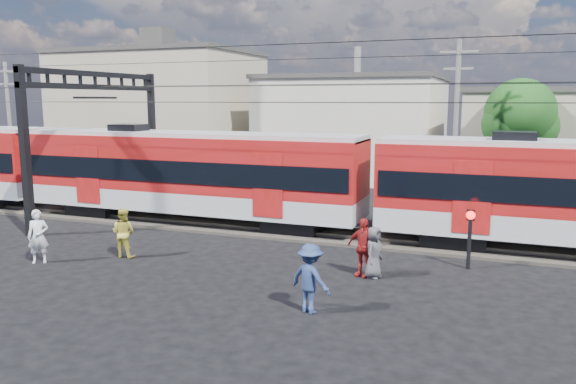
% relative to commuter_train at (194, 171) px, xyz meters
% --- Properties ---
extents(ground, '(120.00, 120.00, 0.00)m').
position_rel_commuter_train_xyz_m(ground, '(4.80, -8.00, -2.40)').
color(ground, black).
rests_on(ground, ground).
extents(track_bed, '(70.00, 3.40, 0.12)m').
position_rel_commuter_train_xyz_m(track_bed, '(4.80, 0.00, -2.34)').
color(track_bed, '#2D2823').
rests_on(track_bed, ground).
extents(rail_near, '(70.00, 0.12, 0.12)m').
position_rel_commuter_train_xyz_m(rail_near, '(4.80, -0.75, -2.22)').
color(rail_near, '#59544C').
rests_on(rail_near, track_bed).
extents(rail_far, '(70.00, 0.12, 0.12)m').
position_rel_commuter_train_xyz_m(rail_far, '(4.80, 0.75, -2.22)').
color(rail_far, '#59544C').
rests_on(rail_far, track_bed).
extents(commuter_train, '(50.30, 3.08, 4.17)m').
position_rel_commuter_train_xyz_m(commuter_train, '(0.00, 0.00, 0.00)').
color(commuter_train, black).
rests_on(commuter_train, ground).
extents(catenary, '(70.00, 9.30, 7.52)m').
position_rel_commuter_train_xyz_m(catenary, '(-3.85, -0.00, 2.73)').
color(catenary, black).
rests_on(catenary, ground).
extents(building_west, '(14.28, 10.20, 9.30)m').
position_rel_commuter_train_xyz_m(building_west, '(-12.20, 16.00, 2.25)').
color(building_west, tan).
rests_on(building_west, ground).
extents(building_midwest, '(12.24, 12.24, 7.30)m').
position_rel_commuter_train_xyz_m(building_midwest, '(2.80, 19.00, 1.25)').
color(building_midwest, beige).
rests_on(building_midwest, ground).
extents(utility_pole_mid, '(1.80, 0.24, 8.50)m').
position_rel_commuter_train_xyz_m(utility_pole_mid, '(10.80, 7.00, 2.13)').
color(utility_pole_mid, slate).
rests_on(utility_pole_mid, ground).
extents(utility_pole_west, '(1.80, 0.24, 8.00)m').
position_rel_commuter_train_xyz_m(utility_pole_west, '(-17.20, 6.00, 1.88)').
color(utility_pole_west, slate).
rests_on(utility_pole_west, ground).
extents(tree_near, '(3.82, 3.64, 6.72)m').
position_rel_commuter_train_xyz_m(tree_near, '(13.99, 10.09, 2.26)').
color(tree_near, '#382619').
rests_on(tree_near, ground).
extents(pedestrian_a, '(0.82, 0.76, 1.88)m').
position_rel_commuter_train_xyz_m(pedestrian_a, '(-1.86, -7.44, -1.46)').
color(pedestrian_a, silver).
rests_on(pedestrian_a, ground).
extents(pedestrian_b, '(0.92, 0.74, 1.79)m').
position_rel_commuter_train_xyz_m(pedestrian_b, '(0.46, -5.80, -1.51)').
color(pedestrian_b, gold).
rests_on(pedestrian_b, ground).
extents(pedestrian_c, '(1.38, 1.08, 1.88)m').
position_rel_commuter_train_xyz_m(pedestrian_c, '(8.43, -8.48, -1.46)').
color(pedestrian_c, navy).
rests_on(pedestrian_c, ground).
extents(pedestrian_d, '(1.21, 0.79, 1.92)m').
position_rel_commuter_train_xyz_m(pedestrian_d, '(9.02, -4.93, -1.44)').
color(pedestrian_d, maroon).
rests_on(pedestrian_d, ground).
extents(pedestrian_e, '(0.68, 0.90, 1.67)m').
position_rel_commuter_train_xyz_m(pedestrian_e, '(9.37, -4.97, -1.57)').
color(pedestrian_e, '#444348').
rests_on(pedestrian_e, ground).
extents(crossing_signal, '(0.29, 0.29, 2.03)m').
position_rel_commuter_train_xyz_m(crossing_signal, '(12.15, -2.90, -1.00)').
color(crossing_signal, black).
rests_on(crossing_signal, ground).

